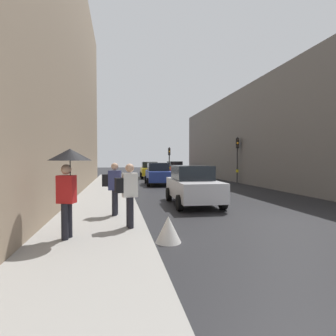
# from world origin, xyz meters

# --- Properties ---
(ground_plane) EXTENTS (120.00, 120.00, 0.00)m
(ground_plane) POSITION_xyz_m (0.00, 0.00, 0.00)
(ground_plane) COLOR black
(sidewalk_kerb) EXTENTS (2.88, 40.00, 0.16)m
(sidewalk_kerb) POSITION_xyz_m (-6.18, 6.00, 0.08)
(sidewalk_kerb) COLOR gray
(sidewalk_kerb) RESTS_ON ground
(building_facade_right) EXTENTS (12.00, 35.38, 8.06)m
(building_facade_right) POSITION_xyz_m (10.75, 12.48, 4.03)
(building_facade_right) COLOR slate
(building_facade_right) RESTS_ON ground
(traffic_light_far_median) EXTENTS (0.25, 0.43, 3.47)m
(traffic_light_far_median) POSITION_xyz_m (0.48, 23.34, 2.39)
(traffic_light_far_median) COLOR #2D2D2D
(traffic_light_far_median) RESTS_ON ground
(traffic_light_mid_street) EXTENTS (0.32, 0.45, 3.92)m
(traffic_light_mid_street) POSITION_xyz_m (4.44, 13.37, 2.70)
(traffic_light_mid_street) COLOR #2D2D2D
(traffic_light_mid_street) RESTS_ON ground
(car_silver_hatchback) EXTENTS (2.12, 4.25, 1.76)m
(car_silver_hatchback) POSITION_xyz_m (-2.21, 3.74, 0.88)
(car_silver_hatchback) COLOR #BCBCC1
(car_silver_hatchback) RESTS_ON ground
(car_blue_van) EXTENTS (2.16, 4.27, 1.76)m
(car_blue_van) POSITION_xyz_m (-2.34, 13.43, 0.88)
(car_blue_van) COLOR navy
(car_blue_van) RESTS_ON ground
(car_yellow_taxi) EXTENTS (2.17, 4.28, 1.76)m
(car_yellow_taxi) POSITION_xyz_m (-2.12, 21.20, 0.88)
(car_yellow_taxi) COLOR yellow
(car_yellow_taxi) RESTS_ON ground
(car_red_sedan) EXTENTS (2.24, 4.31, 1.76)m
(car_red_sedan) POSITION_xyz_m (1.84, 26.93, 0.88)
(car_red_sedan) COLOR red
(car_red_sedan) RESTS_ON ground
(pedestrian_with_umbrella) EXTENTS (1.00, 1.00, 2.14)m
(pedestrian_with_umbrella) POSITION_xyz_m (-6.68, -1.31, 1.84)
(pedestrian_with_umbrella) COLOR black
(pedestrian_with_umbrella) RESTS_ON sidewalk_kerb
(pedestrian_with_grey_backpack) EXTENTS (0.64, 0.40, 1.77)m
(pedestrian_with_grey_backpack) POSITION_xyz_m (-5.69, 1.25, 1.16)
(pedestrian_with_grey_backpack) COLOR black
(pedestrian_with_grey_backpack) RESTS_ON sidewalk_kerb
(pedestrian_with_black_backpack) EXTENTS (0.64, 0.39, 1.77)m
(pedestrian_with_black_backpack) POSITION_xyz_m (-5.27, -0.51, 1.16)
(pedestrian_with_black_backpack) COLOR black
(pedestrian_with_black_backpack) RESTS_ON sidewalk_kerb
(warning_sign_triangle) EXTENTS (0.64, 0.64, 0.65)m
(warning_sign_triangle) POSITION_xyz_m (-4.33, -1.53, 0.33)
(warning_sign_triangle) COLOR silver
(warning_sign_triangle) RESTS_ON ground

